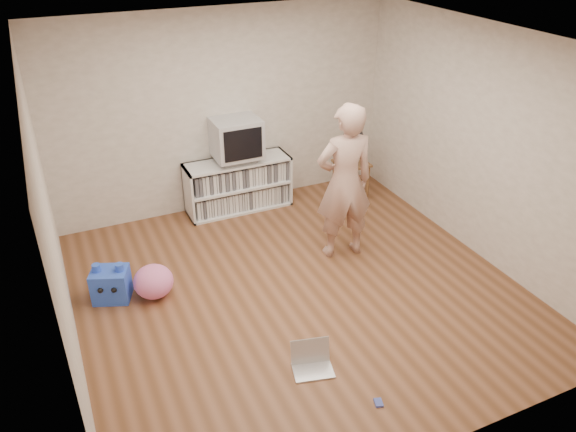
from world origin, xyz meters
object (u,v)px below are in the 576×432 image
(media_unit, at_px, (238,184))
(plush_pink, at_px, (153,282))
(laptop, at_px, (312,361))
(plush_blue, at_px, (111,284))
(person, at_px, (345,183))
(dvd_deck, at_px, (237,158))
(crt_tv, at_px, (236,138))
(table_lamp, at_px, (353,135))
(side_table, at_px, (351,171))

(media_unit, xyz_separation_m, plush_pink, (-1.49, -1.49, -0.17))
(laptop, height_order, plush_blue, plush_blue)
(person, height_order, laptop, person)
(dvd_deck, xyz_separation_m, crt_tv, (0.00, -0.00, 0.29))
(media_unit, distance_m, crt_tv, 0.67)
(crt_tv, height_order, table_lamp, crt_tv)
(media_unit, relative_size, crt_tv, 2.33)
(laptop, bearing_deg, plush_blue, 143.24)
(table_lamp, distance_m, laptop, 3.48)
(table_lamp, bearing_deg, plush_blue, -164.17)
(plush_blue, bearing_deg, person, 16.84)
(media_unit, distance_m, plush_blue, 2.34)
(dvd_deck, xyz_separation_m, side_table, (1.52, -0.37, -0.32))
(side_table, bearing_deg, crt_tv, 166.46)
(crt_tv, xyz_separation_m, laptop, (-0.45, -3.10, -0.95))
(side_table, height_order, table_lamp, table_lamp)
(dvd_deck, distance_m, plush_pink, 2.17)
(table_lamp, bearing_deg, plush_pink, -159.87)
(person, distance_m, plush_pink, 2.33)
(laptop, distance_m, plush_blue, 2.29)
(laptop, relative_size, plush_pink, 0.99)
(plush_blue, bearing_deg, table_lamp, 37.26)
(crt_tv, distance_m, table_lamp, 1.57)
(dvd_deck, bearing_deg, crt_tv, -90.00)
(plush_blue, bearing_deg, dvd_deck, 56.59)
(crt_tv, xyz_separation_m, person, (0.72, -1.55, -0.10))
(dvd_deck, height_order, plush_blue, dvd_deck)
(laptop, bearing_deg, plush_pink, 136.26)
(side_table, height_order, person, person)
(laptop, bearing_deg, media_unit, 95.49)
(media_unit, xyz_separation_m, crt_tv, (0.00, -0.02, 0.67))
(dvd_deck, xyz_separation_m, plush_blue, (-1.90, -1.34, -0.55))
(laptop, bearing_deg, person, 66.71)
(person, xyz_separation_m, plush_pink, (-2.21, 0.08, -0.74))
(plush_blue, bearing_deg, laptop, -29.07)
(media_unit, distance_m, person, 1.82)
(crt_tv, height_order, person, person)
(laptop, bearing_deg, crt_tv, 95.44)
(media_unit, xyz_separation_m, table_lamp, (1.52, -0.39, 0.59))
(plush_blue, bearing_deg, side_table, 37.26)
(table_lamp, distance_m, person, 1.43)
(media_unit, height_order, side_table, media_unit)
(laptop, xyz_separation_m, plush_pink, (-1.04, 1.63, 0.11))
(media_unit, relative_size, laptop, 3.41)
(table_lamp, bearing_deg, dvd_deck, 166.34)
(plush_pink, bearing_deg, table_lamp, 20.13)
(side_table, height_order, plush_blue, side_table)
(dvd_deck, bearing_deg, laptop, -98.29)
(plush_pink, bearing_deg, side_table, 20.13)
(dvd_deck, relative_size, laptop, 1.10)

